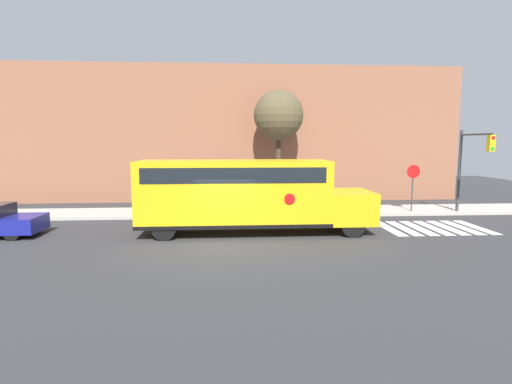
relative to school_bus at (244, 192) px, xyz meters
name	(u,v)px	position (x,y,z in m)	size (l,w,h in m)	color
ground_plane	(225,242)	(-0.83, -1.52, -1.82)	(60.00, 60.00, 0.00)	#333335
sidewalk_strip	(226,212)	(-0.83, 4.98, -1.74)	(44.00, 3.00, 0.15)	#B2ADA3
building_backdrop	(226,134)	(-0.83, 11.48, 2.72)	(32.00, 4.00, 9.07)	#935B42
crosswalk_stripes	(433,228)	(8.84, 0.48, -1.81)	(4.70, 3.20, 0.01)	white
school_bus	(244,192)	(0.00, 0.00, 0.00)	(10.16, 2.57, 3.20)	yellow
stop_sign	(413,181)	(9.53, 4.15, 0.01)	(0.73, 0.10, 2.74)	#38383A
traffic_light	(470,159)	(12.09, 3.07, 1.26)	(0.28, 2.77, 4.64)	#38383A
tree_near_sidewalk	(279,116)	(2.42, 7.59, 3.76)	(3.07, 3.07, 7.17)	#423323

